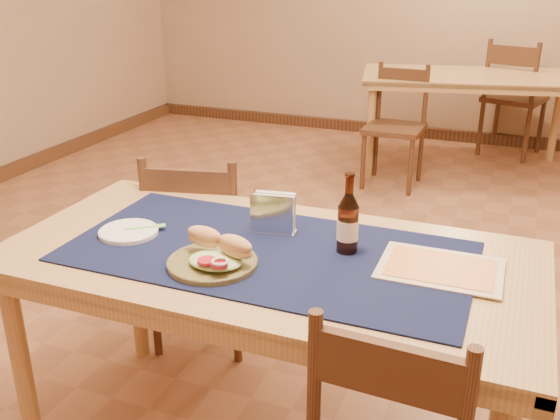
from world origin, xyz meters
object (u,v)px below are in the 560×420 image
at_px(back_table, 471,85).
at_px(napkin_holder, 273,214).
at_px(chair_main_far, 201,246).
at_px(sandwich_plate, 215,257).
at_px(main_table, 268,277).
at_px(beer_bottle, 348,223).

height_order(back_table, napkin_holder, napkin_holder).
bearing_deg(chair_main_far, sandwich_plate, -57.82).
distance_m(chair_main_far, sandwich_plate, 0.84).
bearing_deg(back_table, main_table, -94.25).
xyz_separation_m(back_table, sandwich_plate, (-0.36, -3.61, 0.12)).
relative_size(main_table, chair_main_far, 1.82).
height_order(chair_main_far, sandwich_plate, chair_main_far).
bearing_deg(sandwich_plate, chair_main_far, 122.18).
bearing_deg(sandwich_plate, napkin_holder, 77.30).
bearing_deg(beer_bottle, main_table, -158.92).
height_order(main_table, chair_main_far, chair_main_far).
xyz_separation_m(sandwich_plate, beer_bottle, (0.32, 0.23, 0.06)).
relative_size(main_table, napkin_holder, 10.36).
bearing_deg(sandwich_plate, beer_bottle, 35.81).
height_order(chair_main_far, napkin_holder, napkin_holder).
bearing_deg(main_table, beer_bottle, 21.08).
bearing_deg(beer_bottle, back_table, 89.39).
bearing_deg(chair_main_far, main_table, -44.76).
bearing_deg(main_table, back_table, 85.75).
relative_size(chair_main_far, beer_bottle, 3.58).
bearing_deg(back_table, sandwich_plate, -95.67).
relative_size(back_table, beer_bottle, 7.28).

